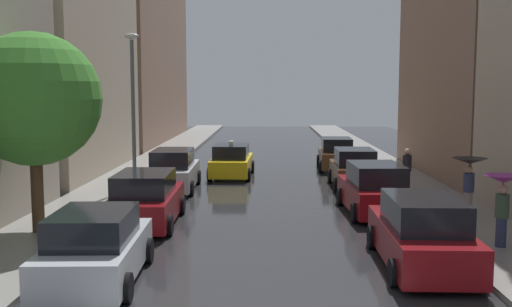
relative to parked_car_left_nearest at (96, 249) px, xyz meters
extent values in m
cube|color=#29292C|center=(3.79, 19.52, -0.80)|extent=(28.00, 72.00, 0.04)
cube|color=gray|center=(-2.71, 19.52, -0.71)|extent=(3.00, 72.00, 0.15)
cube|color=gray|center=(10.29, 19.52, -0.71)|extent=(3.00, 72.00, 0.15)
cube|color=#B2A38C|center=(-7.21, 17.43, 4.79)|extent=(6.00, 13.33, 11.15)
cube|color=#8C6B56|center=(-7.21, 35.98, 9.48)|extent=(6.00, 21.54, 20.52)
cube|color=#8C6B56|center=(14.79, 16.39, 7.08)|extent=(6.00, 12.88, 15.72)
cube|color=#B2B7BF|center=(0.00, 0.06, -0.19)|extent=(2.05, 4.33, 0.82)
cube|color=black|center=(0.01, -0.15, 0.55)|extent=(1.75, 2.41, 0.67)
cylinder|color=black|center=(-1.00, 1.43, -0.46)|extent=(0.24, 0.65, 0.64)
cylinder|color=black|center=(0.88, 1.50, -0.46)|extent=(0.24, 0.65, 0.64)
cylinder|color=black|center=(-0.89, -1.38, -0.46)|extent=(0.24, 0.65, 0.64)
cylinder|color=black|center=(0.99, -1.31, -0.46)|extent=(0.24, 0.65, 0.64)
cube|color=maroon|center=(-0.03, 5.78, -0.18)|extent=(2.00, 4.69, 0.86)
cube|color=black|center=(-0.03, 5.55, 0.60)|extent=(1.73, 2.59, 0.70)
cylinder|color=black|center=(-1.02, 7.30, -0.46)|extent=(0.23, 0.64, 0.64)
cylinder|color=black|center=(0.89, 7.33, -0.46)|extent=(0.23, 0.64, 0.64)
cylinder|color=black|center=(-0.96, 4.22, -0.46)|extent=(0.23, 0.64, 0.64)
cylinder|color=black|center=(0.95, 4.26, -0.46)|extent=(0.23, 0.64, 0.64)
cube|color=#B2B7BF|center=(-0.18, 12.38, -0.16)|extent=(1.91, 4.64, 0.88)
cube|color=black|center=(-0.17, 12.15, 0.64)|extent=(1.65, 2.56, 0.72)
cylinder|color=black|center=(-1.12, 13.88, -0.46)|extent=(0.23, 0.64, 0.64)
cylinder|color=black|center=(0.71, 13.92, -0.46)|extent=(0.23, 0.64, 0.64)
cylinder|color=black|center=(-1.06, 10.85, -0.46)|extent=(0.23, 0.64, 0.64)
cylinder|color=black|center=(0.76, 10.88, -0.46)|extent=(0.23, 0.64, 0.64)
cube|color=maroon|center=(7.69, 1.35, -0.16)|extent=(1.97, 4.83, 0.88)
cube|color=black|center=(7.69, 1.11, 0.64)|extent=(1.70, 2.67, 0.72)
cylinder|color=black|center=(6.79, 2.96, -0.46)|extent=(0.23, 0.64, 0.64)
cylinder|color=black|center=(8.66, 2.92, -0.46)|extent=(0.23, 0.64, 0.64)
cylinder|color=black|center=(6.73, -0.21, -0.46)|extent=(0.23, 0.64, 0.64)
cylinder|color=black|center=(8.60, -0.25, -0.46)|extent=(0.23, 0.64, 0.64)
cube|color=maroon|center=(7.68, 7.65, -0.16)|extent=(2.08, 4.54, 0.89)
cube|color=black|center=(7.69, 7.42, 0.64)|extent=(1.78, 2.52, 0.72)
cylinder|color=black|center=(6.67, 9.09, -0.46)|extent=(0.24, 0.65, 0.64)
cylinder|color=black|center=(8.58, 9.16, -0.46)|extent=(0.24, 0.65, 0.64)
cylinder|color=black|center=(6.79, 6.14, -0.46)|extent=(0.24, 0.65, 0.64)
cylinder|color=black|center=(8.70, 6.21, -0.46)|extent=(0.24, 0.65, 0.64)
cube|color=brown|center=(7.77, 13.16, -0.18)|extent=(1.89, 4.03, 0.86)
cube|color=black|center=(7.77, 12.96, 0.61)|extent=(1.64, 2.22, 0.70)
cylinder|color=black|center=(6.87, 14.49, -0.46)|extent=(0.23, 0.64, 0.64)
cylinder|color=black|center=(8.70, 14.46, -0.46)|extent=(0.23, 0.64, 0.64)
cylinder|color=black|center=(6.84, 11.85, -0.46)|extent=(0.23, 0.64, 0.64)
cylinder|color=black|center=(8.67, 11.82, -0.46)|extent=(0.23, 0.64, 0.64)
cube|color=brown|center=(7.66, 19.05, -0.18)|extent=(1.92, 4.16, 0.86)
cube|color=black|center=(7.65, 18.85, 0.60)|extent=(1.64, 2.31, 0.70)
cylinder|color=black|center=(6.84, 20.44, -0.46)|extent=(0.25, 0.65, 0.64)
cylinder|color=black|center=(8.59, 20.37, -0.46)|extent=(0.25, 0.65, 0.64)
cylinder|color=black|center=(6.73, 17.74, -0.46)|extent=(0.25, 0.65, 0.64)
cylinder|color=black|center=(8.48, 17.67, -0.46)|extent=(0.25, 0.65, 0.64)
cube|color=yellow|center=(2.13, 16.31, -0.21)|extent=(2.01, 4.39, 0.80)
cube|color=black|center=(2.12, 16.10, 0.52)|extent=(1.71, 2.44, 0.65)
cube|color=#F2EDCC|center=(2.12, 16.10, 0.93)|extent=(0.21, 0.37, 0.18)
cylinder|color=black|center=(1.26, 17.77, -0.46)|extent=(0.24, 0.65, 0.64)
cylinder|color=black|center=(3.10, 17.71, -0.46)|extent=(0.24, 0.65, 0.64)
cylinder|color=black|center=(1.15, 14.92, -0.46)|extent=(0.24, 0.65, 0.64)
cylinder|color=black|center=(3.00, 14.85, -0.46)|extent=(0.24, 0.65, 0.64)
cylinder|color=black|center=(9.67, 11.25, -0.21)|extent=(0.28, 0.28, 0.85)
cylinder|color=black|center=(9.67, 11.25, 0.56)|extent=(0.36, 0.36, 0.67)
sphere|color=tan|center=(9.67, 11.25, 1.03)|extent=(0.27, 0.27, 0.27)
cylinder|color=navy|center=(10.19, 2.67, -0.23)|extent=(0.28, 0.28, 0.80)
cylinder|color=#38513D|center=(10.19, 2.67, 0.48)|extent=(0.36, 0.36, 0.63)
sphere|color=tan|center=(10.19, 2.67, 0.93)|extent=(0.25, 0.25, 0.25)
cone|color=#8C1E8C|center=(10.19, 2.67, 1.21)|extent=(1.00, 1.00, 0.20)
cylinder|color=#333338|center=(10.19, 2.67, 0.85)|extent=(0.02, 0.02, 0.73)
cylinder|color=gray|center=(10.64, 6.65, -0.23)|extent=(0.28, 0.28, 0.80)
cylinder|color=navy|center=(10.64, 6.65, 0.48)|extent=(0.36, 0.36, 0.63)
sphere|color=tan|center=(10.64, 6.65, 0.92)|extent=(0.25, 0.25, 0.25)
cone|color=black|center=(10.64, 6.65, 1.21)|extent=(1.15, 1.15, 0.20)
cylinder|color=#333338|center=(10.64, 6.65, 0.84)|extent=(0.02, 0.02, 0.73)
cylinder|color=#513823|center=(-2.90, 4.11, 0.51)|extent=(0.36, 0.36, 2.28)
sphere|color=#3A7E2B|center=(-2.90, 4.11, 3.31)|extent=(3.91, 3.91, 3.91)
cylinder|color=#595B60|center=(-1.76, 11.84, 2.50)|extent=(0.16, 0.16, 6.26)
ellipsoid|color=beige|center=(-1.76, 11.84, 5.78)|extent=(0.60, 0.28, 0.24)
camera|label=1|loc=(3.88, -13.01, 3.61)|focal=41.50mm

